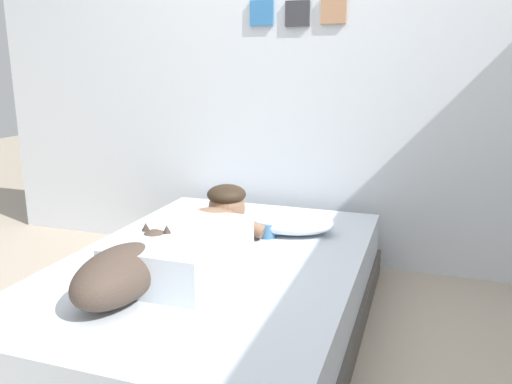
# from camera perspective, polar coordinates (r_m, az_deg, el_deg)

# --- Properties ---
(back_wall) EXTENTS (4.38, 0.12, 2.50)m
(back_wall) POSITION_cam_1_polar(r_m,az_deg,el_deg) (3.25, 4.72, 14.09)
(back_wall) COLOR silver
(back_wall) RESTS_ON ground
(bed) EXTENTS (1.34, 1.97, 0.38)m
(bed) POSITION_cam_1_polar(r_m,az_deg,el_deg) (2.45, -4.55, -11.54)
(bed) COLOR #4C4742
(bed) RESTS_ON ground
(pillow) EXTENTS (0.52, 0.32, 0.11)m
(pillow) POSITION_cam_1_polar(r_m,az_deg,el_deg) (2.72, 3.34, -3.29)
(pillow) COLOR silver
(pillow) RESTS_ON bed
(person_lying) EXTENTS (0.43, 0.92, 0.27)m
(person_lying) POSITION_cam_1_polar(r_m,az_deg,el_deg) (2.32, -6.65, -5.08)
(person_lying) COLOR silver
(person_lying) RESTS_ON bed
(dog) EXTENTS (0.26, 0.57, 0.21)m
(dog) POSITION_cam_1_polar(r_m,az_deg,el_deg) (2.02, -14.50, -8.51)
(dog) COLOR #4C3D33
(dog) RESTS_ON bed
(coffee_cup) EXTENTS (0.12, 0.09, 0.07)m
(coffee_cup) POSITION_cam_1_polar(r_m,az_deg,el_deg) (2.63, 1.32, -4.27)
(coffee_cup) COLOR teal
(coffee_cup) RESTS_ON bed
(cell_phone) EXTENTS (0.07, 0.14, 0.01)m
(cell_phone) POSITION_cam_1_polar(r_m,az_deg,el_deg) (2.15, -13.97, -9.87)
(cell_phone) COLOR black
(cell_phone) RESTS_ON bed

